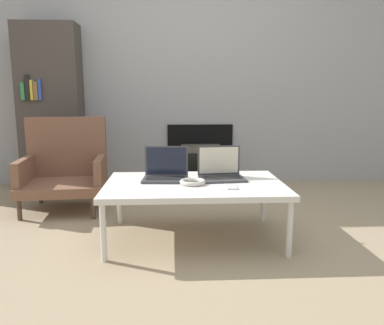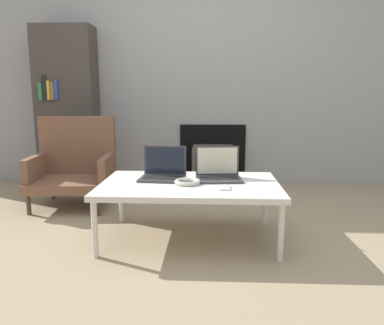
{
  "view_description": "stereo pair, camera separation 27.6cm",
  "coord_description": "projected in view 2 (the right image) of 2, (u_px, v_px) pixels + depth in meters",
  "views": [
    {
      "loc": [
        -0.14,
        -2.16,
        0.96
      ],
      "look_at": [
        0.0,
        0.56,
        0.47
      ],
      "focal_mm": 35.0,
      "sensor_mm": 36.0,
      "label": 1
    },
    {
      "loc": [
        0.13,
        -2.16,
        0.96
      ],
      "look_at": [
        0.0,
        0.56,
        0.47
      ],
      "focal_mm": 35.0,
      "sensor_mm": 36.0,
      "label": 2
    }
  ],
  "objects": [
    {
      "name": "table",
      "position": [
        190.0,
        187.0,
        2.49
      ],
      "size": [
        1.18,
        0.75,
        0.39
      ],
      "color": "silver",
      "rests_on": "ground_plane"
    },
    {
      "name": "wall_back",
      "position": [
        199.0,
        64.0,
        4.0
      ],
      "size": [
        7.0,
        0.08,
        2.6
      ],
      "color": "#999999",
      "rests_on": "ground_plane"
    },
    {
      "name": "armchair",
      "position": [
        75.0,
        163.0,
        3.31
      ],
      "size": [
        0.71,
        0.63,
        0.77
      ],
      "rotation": [
        0.0,
        0.0,
        0.08
      ],
      "color": "brown",
      "rests_on": "ground_plane"
    },
    {
      "name": "laptop_right",
      "position": [
        218.0,
        172.0,
        2.58
      ],
      "size": [
        0.32,
        0.25,
        0.22
      ],
      "rotation": [
        0.0,
        0.0,
        0.1
      ],
      "color": "#38383D",
      "rests_on": "table"
    },
    {
      "name": "tv",
      "position": [
        213.0,
        167.0,
        3.95
      ],
      "size": [
        0.42,
        0.38,
        0.43
      ],
      "color": "#4C473D",
      "rests_on": "ground_plane"
    },
    {
      "name": "bookshelf",
      "position": [
        68.0,
        108.0,
        3.95
      ],
      "size": [
        0.61,
        0.32,
        1.66
      ],
      "color": "#3F3833",
      "rests_on": "ground_plane"
    },
    {
      "name": "ground_plane",
      "position": [
        188.0,
        254.0,
        2.3
      ],
      "size": [
        14.0,
        14.0,
        0.0
      ],
      "primitive_type": "plane",
      "color": "#998466"
    },
    {
      "name": "phone",
      "position": [
        224.0,
        188.0,
        2.34
      ],
      "size": [
        0.07,
        0.13,
        0.01
      ],
      "color": "silver",
      "rests_on": "table"
    },
    {
      "name": "headphones",
      "position": [
        187.0,
        182.0,
        2.45
      ],
      "size": [
        0.17,
        0.17,
        0.03
      ],
      "color": "beige",
      "rests_on": "table"
    },
    {
      "name": "laptop_left",
      "position": [
        163.0,
        172.0,
        2.6
      ],
      "size": [
        0.32,
        0.24,
        0.22
      ],
      "rotation": [
        0.0,
        0.0,
        -0.08
      ],
      "color": "#38383D",
      "rests_on": "table"
    }
  ]
}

